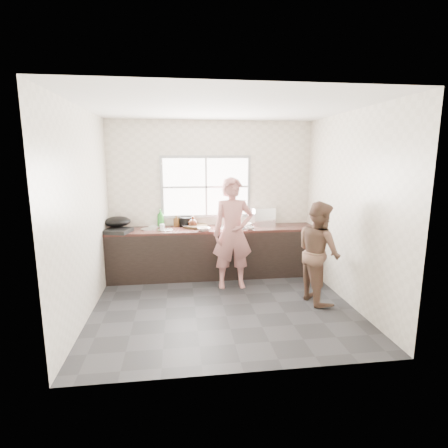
{
  "coord_description": "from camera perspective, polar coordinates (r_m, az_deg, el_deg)",
  "views": [
    {
      "loc": [
        -0.59,
        -4.62,
        2.07
      ],
      "look_at": [
        0.1,
        0.65,
        1.05
      ],
      "focal_mm": 28.0,
      "sensor_mm": 36.0,
      "label": 1
    }
  ],
  "objects": [
    {
      "name": "burner",
      "position": [
        5.95,
        -16.97,
        -1.07
      ],
      "size": [
        0.49,
        0.49,
        0.06
      ],
      "primitive_type": "cube",
      "rotation": [
        0.0,
        0.0,
        -0.28
      ],
      "color": "black",
      "rests_on": "countertop"
    },
    {
      "name": "bottle_brown_short",
      "position": [
        6.12,
        -5.11,
        0.32
      ],
      "size": [
        0.15,
        0.15,
        0.19
      ],
      "primitive_type": "imported",
      "rotation": [
        0.0,
        0.0,
        -0.04
      ],
      "color": "#451F11",
      "rests_on": "countertop"
    },
    {
      "name": "cutting_board",
      "position": [
        6.14,
        -4.61,
        -0.34
      ],
      "size": [
        0.55,
        0.55,
        0.04
      ],
      "primitive_type": "cylinder",
      "rotation": [
        0.0,
        0.0,
        -0.4
      ],
      "color": "#302312",
      "rests_on": "countertop"
    },
    {
      "name": "black_pot",
      "position": [
        6.25,
        -6.21,
        0.38
      ],
      "size": [
        0.28,
        0.28,
        0.16
      ],
      "primitive_type": "cylinder",
      "rotation": [
        0.0,
        0.0,
        0.31
      ],
      "color": "black",
      "rests_on": "countertop"
    },
    {
      "name": "wok",
      "position": [
        6.15,
        -16.99,
        0.39
      ],
      "size": [
        0.55,
        0.55,
        0.17
      ],
      "primitive_type": "ellipsoid",
      "rotation": [
        0.0,
        0.0,
        0.31
      ],
      "color": "black",
      "rests_on": "burner"
    },
    {
      "name": "dish_rack",
      "position": [
        6.41,
        6.23,
        1.31
      ],
      "size": [
        0.45,
        0.36,
        0.31
      ],
      "primitive_type": "cube",
      "rotation": [
        0.0,
        0.0,
        0.19
      ],
      "color": "white",
      "rests_on": "countertop"
    },
    {
      "name": "bowl_held",
      "position": [
        5.94,
        4.17,
        -0.63
      ],
      "size": [
        0.23,
        0.23,
        0.06
      ],
      "primitive_type": "imported",
      "rotation": [
        0.0,
        0.0,
        -0.27
      ],
      "color": "silver",
      "rests_on": "countertop"
    },
    {
      "name": "person_side",
      "position": [
        5.2,
        15.2,
        -4.44
      ],
      "size": [
        0.66,
        0.79,
        1.47
      ],
      "primitive_type": "imported",
      "rotation": [
        0.0,
        0.0,
        1.73
      ],
      "color": "brown",
      "rests_on": "floor"
    },
    {
      "name": "bottle_brown_tall",
      "position": [
        6.24,
        -7.77,
        0.49
      ],
      "size": [
        0.1,
        0.1,
        0.19
      ],
      "primitive_type": "imported",
      "rotation": [
        0.0,
        0.0,
        -0.14
      ],
      "color": "#462D11",
      "rests_on": "countertop"
    },
    {
      "name": "faucet",
      "position": [
        6.28,
        1.27,
        1.13
      ],
      "size": [
        0.02,
        0.02,
        0.3
      ],
      "primitive_type": "cylinder",
      "color": "silver",
      "rests_on": "countertop"
    },
    {
      "name": "wall_right",
      "position": [
        5.26,
        19.75,
        2.34
      ],
      "size": [
        0.01,
        3.2,
        2.7
      ],
      "primitive_type": "cube",
      "color": "beige",
      "rests_on": "ground"
    },
    {
      "name": "pot_lid_right",
      "position": [
        5.96,
        -9.51,
        -0.95
      ],
      "size": [
        0.26,
        0.26,
        0.01
      ],
      "primitive_type": "cylinder",
      "rotation": [
        0.0,
        0.0,
        0.02
      ],
      "color": "silver",
      "rests_on": "countertop"
    },
    {
      "name": "countertop",
      "position": [
        6.07,
        -1.72,
        -0.84
      ],
      "size": [
        3.6,
        0.64,
        0.04
      ],
      "primitive_type": "cube",
      "color": "#351A16",
      "rests_on": "cabinet"
    },
    {
      "name": "cleaver",
      "position": [
        6.08,
        -5.78,
        -0.25
      ],
      "size": [
        0.23,
        0.14,
        0.01
      ],
      "primitive_type": "cube",
      "rotation": [
        0.0,
        0.0,
        0.17
      ],
      "color": "#B4B8BB",
      "rests_on": "cutting_board"
    },
    {
      "name": "cabinet",
      "position": [
        6.17,
        -1.7,
        -4.75
      ],
      "size": [
        3.6,
        0.62,
        0.82
      ],
      "primitive_type": "cube",
      "color": "black",
      "rests_on": "floor"
    },
    {
      "name": "glass_jar",
      "position": [
        5.93,
        -10.08,
        -0.54
      ],
      "size": [
        0.09,
        0.09,
        0.11
      ],
      "primitive_type": "cylinder",
      "rotation": [
        0.0,
        0.0,
        0.12
      ],
      "color": "silver",
      "rests_on": "countertop"
    },
    {
      "name": "wall_front",
      "position": [
        3.16,
        3.53,
        -2.37
      ],
      "size": [
        3.6,
        0.01,
        2.7
      ],
      "primitive_type": "cube",
      "color": "silver",
      "rests_on": "ground"
    },
    {
      "name": "floor",
      "position": [
        5.1,
        -0.17,
        -13.14
      ],
      "size": [
        3.6,
        3.2,
        0.01
      ],
      "primitive_type": "cube",
      "color": "#28282A",
      "rests_on": "ground"
    },
    {
      "name": "bowl_crabs",
      "position": [
        6.09,
        3.39,
        -0.3
      ],
      "size": [
        0.25,
        0.25,
        0.06
      ],
      "primitive_type": "imported",
      "rotation": [
        0.0,
        0.0,
        0.25
      ],
      "color": "silver",
      "rests_on": "countertop"
    },
    {
      "name": "window_glazing",
      "position": [
        6.23,
        -2.94,
        6.06
      ],
      "size": [
        1.5,
        0.01,
        1.0
      ],
      "primitive_type": "cube",
      "color": "white",
      "rests_on": "window_frame"
    },
    {
      "name": "plate_food",
      "position": [
        6.28,
        -11.34,
        -0.4
      ],
      "size": [
        0.24,
        0.24,
        0.02
      ],
      "primitive_type": "cylinder",
      "rotation": [
        0.0,
        0.0,
        -0.25
      ],
      "color": "silver",
      "rests_on": "countertop"
    },
    {
      "name": "window_frame",
      "position": [
        6.25,
        -2.95,
        6.08
      ],
      "size": [
        1.6,
        0.05,
        1.1
      ],
      "primitive_type": "cube",
      "color": "#9EA0A5",
      "rests_on": "wall_back"
    },
    {
      "name": "wall_back",
      "position": [
        6.3,
        -2.04,
        4.29
      ],
      "size": [
        3.6,
        0.01,
        2.7
      ],
      "primitive_type": "cube",
      "color": "beige",
      "rests_on": "ground"
    },
    {
      "name": "bowl_mince",
      "position": [
        5.84,
        -3.29,
        -0.84
      ],
      "size": [
        0.27,
        0.27,
        0.05
      ],
      "primitive_type": "imported",
      "rotation": [
        0.0,
        0.0,
        0.31
      ],
      "color": "silver",
      "rests_on": "countertop"
    },
    {
      "name": "wall_left",
      "position": [
        4.83,
        -21.92,
        1.49
      ],
      "size": [
        0.01,
        3.2,
        2.7
      ],
      "primitive_type": "cube",
      "color": "beige",
      "rests_on": "ground"
    },
    {
      "name": "ceiling",
      "position": [
        4.7,
        -0.19,
        18.61
      ],
      "size": [
        3.6,
        3.2,
        0.01
      ],
      "primitive_type": "cube",
      "color": "silver",
      "rests_on": "wall_back"
    },
    {
      "name": "sink",
      "position": [
        6.11,
        1.54,
        -0.52
      ],
      "size": [
        0.55,
        0.45,
        0.02
      ],
      "primitive_type": "cube",
      "color": "silver",
      "rests_on": "countertop"
    },
    {
      "name": "pot_lid_left",
      "position": [
        6.08,
        -12.2,
        -0.81
      ],
      "size": [
        0.35,
        0.35,
        0.01
      ],
      "primitive_type": "cylinder",
      "rotation": [
        0.0,
        0.0,
        0.43
      ],
      "color": "silver",
      "rests_on": "countertop"
    },
    {
      "name": "woman",
      "position": [
        5.54,
        1.45,
        -2.14
      ],
      "size": [
        0.61,
        0.4,
        1.65
      ],
      "primitive_type": "imported",
      "rotation": [
        0.0,
        0.0,
        0.01
      ],
      "color": "tan",
      "rests_on": "floor"
    },
    {
      "name": "bottle_green",
      "position": [
        6.24,
        -10.32,
        0.99
      ],
      "size": [
        0.15,
        0.15,
        0.32
      ],
      "primitive_type": "imported",
      "rotation": [
        0.0,
        0.0,
        -0.28
      ],
      "color": "#297F2A",
      "rests_on": "countertop"
    }
  ]
}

